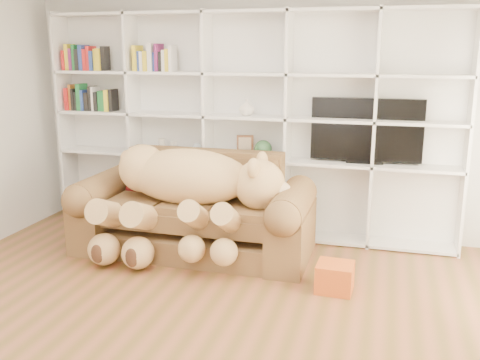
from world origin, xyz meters
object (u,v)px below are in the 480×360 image
(sofa, at_px, (195,215))
(gift_box, at_px, (335,277))
(tv, at_px, (366,131))
(teddy_bear, at_px, (186,189))

(sofa, height_order, gift_box, sofa)
(gift_box, distance_m, tv, 1.67)
(teddy_bear, relative_size, tv, 1.65)
(sofa, bearing_deg, gift_box, -21.27)
(teddy_bear, xyz_separation_m, gift_box, (1.48, -0.38, -0.57))
(teddy_bear, xyz_separation_m, tv, (1.62, 0.90, 0.50))
(teddy_bear, distance_m, gift_box, 1.63)
(sofa, distance_m, gift_box, 1.60)
(sofa, xyz_separation_m, tv, (1.61, 0.71, 0.82))
(tv, bearing_deg, sofa, -156.37)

